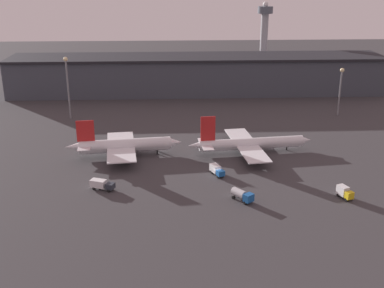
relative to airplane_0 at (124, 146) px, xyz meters
name	(u,v)px	position (x,y,z in m)	size (l,w,h in m)	color
ground	(217,176)	(29.77, -18.46, -3.72)	(600.00, 600.00, 0.00)	#383538
terminal_building	(197,74)	(29.77, 88.26, 5.77)	(187.66, 27.24, 18.88)	#3D424C
airplane_0	(124,146)	(0.00, 0.00, 0.00)	(39.15, 30.53, 13.15)	silver
airplane_1	(250,144)	(43.08, 1.42, -0.52)	(43.82, 34.86, 13.64)	silver
service_vehicle_0	(242,195)	(35.11, -35.41, -1.96)	(6.04, 6.78, 3.01)	#195199
service_vehicle_1	(344,192)	(63.68, -35.10, -1.89)	(3.85, 5.48, 3.32)	gold
service_vehicle_2	(102,184)	(-4.25, -26.52, -2.06)	(7.48, 4.79, 2.88)	#282D38
service_vehicle_3	(217,170)	(29.84, -17.45, -2.07)	(4.48, 6.68, 2.89)	#195199
lamp_post_0	(67,80)	(-26.68, 44.87, 12.84)	(1.80, 1.80, 26.20)	slate
lamp_post_1	(341,85)	(88.63, 44.87, 9.74)	(1.80, 1.80, 20.63)	slate
control_tower	(264,32)	(73.17, 140.39, 20.63)	(9.00, 9.00, 41.85)	#99999E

